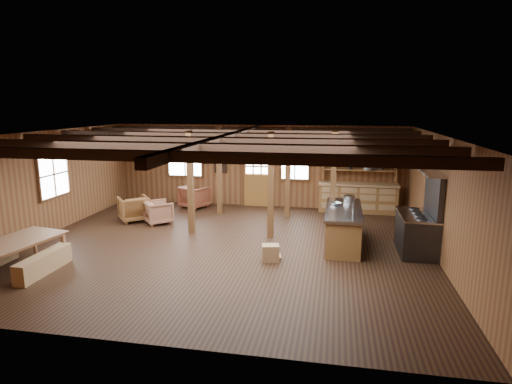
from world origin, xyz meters
TOP-DOWN VIEW (x-y plane):
  - room at (0.00, 0.00)m, footprint 10.04×9.04m
  - ceiling_joists at (0.00, 0.18)m, footprint 9.80×8.82m
  - timber_posts at (0.52, 2.08)m, footprint 3.95×2.35m
  - back_door at (0.00, 4.45)m, footprint 1.02×0.08m
  - window_back_left at (-2.60, 4.46)m, footprint 1.32×0.06m
  - window_back_right at (1.30, 4.46)m, footprint 1.02×0.06m
  - window_left at (-4.96, 0.50)m, footprint 0.14×1.24m
  - notice_boards at (-1.50, 4.46)m, footprint 1.08×0.03m
  - back_counter at (3.40, 4.20)m, footprint 2.55×0.60m
  - pendant_lamps at (-2.25, 1.00)m, footprint 1.86×2.36m
  - pot_rack at (3.42, 0.20)m, footprint 0.38×3.00m
  - kitchen_island at (2.89, 0.72)m, footprint 0.91×2.51m
  - step_stool at (1.27, -0.77)m, footprint 0.48×0.39m
  - commercial_range at (4.65, 0.46)m, footprint 0.82×1.61m
  - dining_table at (-3.90, -2.33)m, footprint 1.37×2.07m
  - bench_aisle at (-3.31, -2.33)m, footprint 0.29×1.53m
  - armchair_a at (-3.33, 1.85)m, footprint 1.16×1.16m
  - armchair_b at (-2.06, 3.80)m, footprint 1.10×1.11m
  - armchair_c at (-2.48, 1.72)m, footprint 1.05×1.04m
  - counter_pot at (3.04, 1.46)m, footprint 0.30×0.30m
  - bowl at (2.68, 1.08)m, footprint 0.36×0.36m

SIDE VIEW (x-z plane):
  - step_stool at x=1.27m, z-range 0.00..0.38m
  - bench_aisle at x=-3.31m, z-range 0.00..0.42m
  - dining_table at x=-3.90m, z-range 0.00..0.67m
  - armchair_c at x=-2.48m, z-range 0.00..0.68m
  - armchair_b at x=-2.06m, z-range 0.00..0.75m
  - armchair_a at x=-3.33m, z-range 0.00..0.76m
  - kitchen_island at x=2.89m, z-range -0.12..1.08m
  - back_counter at x=3.40m, z-range -0.62..1.83m
  - commercial_range at x=4.65m, z-range -0.35..1.63m
  - back_door at x=0.00m, z-range -0.19..1.96m
  - bowl at x=2.68m, z-range 0.94..1.01m
  - counter_pot at x=3.04m, z-range 0.94..1.12m
  - room at x=0.00m, z-range -0.02..2.82m
  - timber_posts at x=0.52m, z-range 0.00..2.80m
  - window_back_left at x=-2.60m, z-range 0.94..2.26m
  - window_back_right at x=1.30m, z-range 0.94..2.26m
  - window_left at x=-4.96m, z-range 0.94..2.26m
  - notice_boards at x=-1.50m, z-range 1.19..2.09m
  - pendant_lamps at x=-2.25m, z-range 1.92..2.58m
  - pot_rack at x=3.42m, z-range 2.05..2.50m
  - ceiling_joists at x=0.00m, z-range 2.59..2.77m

